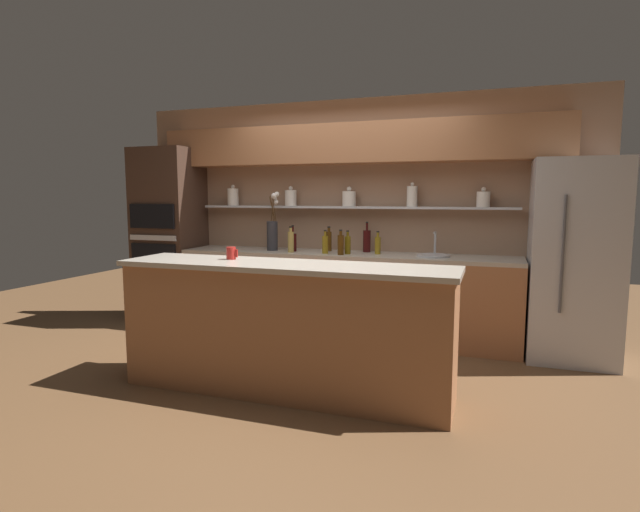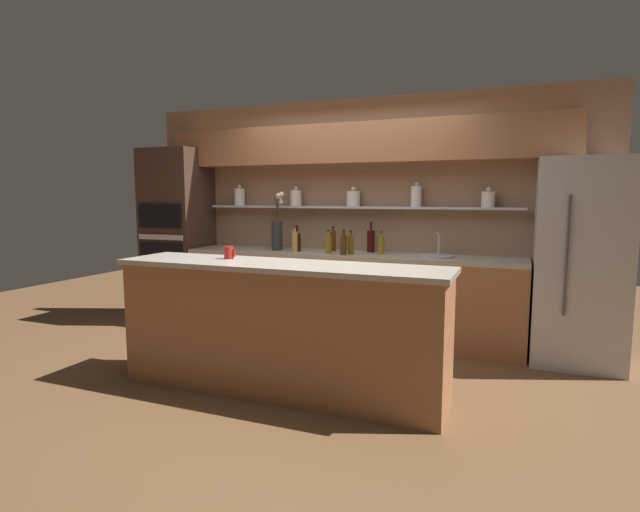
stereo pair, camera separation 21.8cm
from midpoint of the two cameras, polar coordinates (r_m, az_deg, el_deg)
The scene contains 17 objects.
ground_plane at distance 4.45m, azimuth -3.20°, elevation -13.26°, with size 12.00×12.00×0.00m, color brown.
back_wall_unit at distance 5.62m, azimuth 2.67°, elevation 7.04°, with size 5.20×0.44×2.60m.
back_counter_unit at distance 5.46m, azimuth 1.49°, elevation -4.45°, with size 3.67×0.62×0.92m.
island_counter at distance 3.92m, azimuth -5.64°, elevation -8.20°, with size 2.63×0.61×1.02m.
refrigerator at distance 5.13m, azimuth 25.93°, elevation -0.50°, with size 0.77×0.73×1.87m.
oven_tower at distance 6.40m, azimuth -17.76°, elevation 2.21°, with size 0.72×0.64×2.10m.
flower_vase at distance 5.67m, azimuth -6.54°, elevation 2.90°, with size 0.16×0.14×0.66m.
sink_fixture at distance 5.19m, azimuth 11.67°, elevation 0.19°, with size 0.34×0.34×0.25m.
bottle_oil_0 at distance 5.30m, azimuth 5.45°, elevation 1.28°, with size 0.06×0.06×0.24m.
bottle_oil_1 at distance 5.27m, azimuth 1.99°, elevation 1.31°, with size 0.06×0.06×0.25m.
bottle_oil_2 at distance 5.32m, azimuth -0.58°, elevation 1.36°, with size 0.06×0.06×0.25m.
bottle_spirit_3 at distance 5.20m, azimuth 1.22°, elevation 1.34°, with size 0.07×0.07×0.27m.
bottle_wine_4 at distance 5.56m, azimuth -4.25°, elevation 1.61°, with size 0.08×0.08×0.29m.
bottle_spirit_5 at distance 5.46m, azimuth -4.50°, elevation 1.68°, with size 0.07×0.07×0.28m.
bottle_spirit_6 at distance 5.56m, azimuth -0.10°, elevation 1.77°, with size 0.06×0.06×0.28m.
bottle_wine_7 at distance 5.49m, azimuth 4.24°, elevation 1.76°, with size 0.08×0.08×0.33m.
coffee_mug at distance 4.12m, azimuth -11.61°, elevation 0.32°, with size 0.10×0.08×0.10m.
Camera 1 is at (1.50, -3.90, 1.53)m, focal length 28.00 mm.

